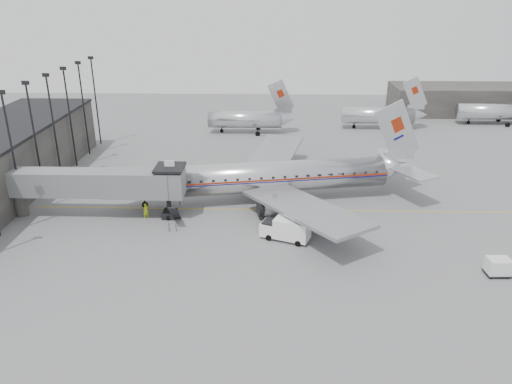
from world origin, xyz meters
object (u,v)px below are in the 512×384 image
baggage_cart_navy (308,216)px  baggage_cart_white (498,266)px  ramp_worker (146,211)px  service_van (286,229)px  airliner (268,177)px

baggage_cart_navy → baggage_cart_white: 20.66m
ramp_worker → baggage_cart_navy: bearing=-37.6°
service_van → airliner: bearing=121.7°
airliner → ramp_worker: size_ratio=20.65×
airliner → service_van: airliner is taller
airliner → baggage_cart_white: bearing=-49.3°
baggage_cart_navy → baggage_cart_white: baggage_cart_navy is taller
ramp_worker → airliner: bearing=-12.0°
baggage_cart_navy → baggage_cart_white: bearing=-49.1°
airliner → baggage_cart_navy: bearing=-67.2°
service_van → ramp_worker: size_ratio=2.97×
airliner → service_van: bearing=-90.3°
baggage_cart_white → airliner: bearing=139.0°
service_van → ramp_worker: (-16.69, 4.98, -0.36)m
service_van → baggage_cart_navy: bearing=77.3°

